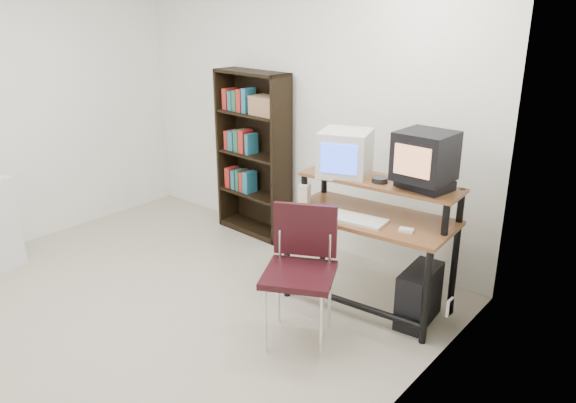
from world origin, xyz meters
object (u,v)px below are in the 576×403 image
Objects in this scene: crt_tv at (425,156)px; pc_tower at (419,295)px; crt_monitor at (345,153)px; school_chair at (301,259)px; computer_desk at (372,220)px; bookshelf at (255,152)px.

crt_tv is 0.85× the size of pc_tower.
crt_monitor reaches higher than school_chair.
crt_monitor is at bearing 161.49° from computer_desk.
pc_tower is at bearing -5.08° from computer_desk.
school_chair is (0.18, -0.77, -0.56)m from crt_monitor.
bookshelf is at bearing 158.45° from computer_desk.
pc_tower is at bearing 23.32° from school_chair.
crt_tv is at bearing 15.58° from computer_desk.
school_chair is at bearing -95.97° from crt_monitor.
pc_tower is 0.28× the size of bookshelf.
bookshelf reaches higher than crt_tv.
bookshelf is (-1.36, 0.45, -0.30)m from crt_monitor.
school_chair is (-0.57, -0.68, 0.37)m from pc_tower.
school_chair is at bearing -34.05° from bookshelf.
crt_tv is (0.64, 0.04, 0.08)m from crt_monitor.
pc_tower is at bearing -9.98° from bookshelf.
crt_tv is at bearing -7.28° from bookshelf.
computer_desk reaches higher than school_chair.
computer_desk is at bearing -158.01° from crt_tv.
crt_monitor is at bearing -174.30° from crt_tv.
pc_tower is (0.44, -0.01, -0.48)m from computer_desk.
computer_desk is 2.84× the size of pc_tower.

